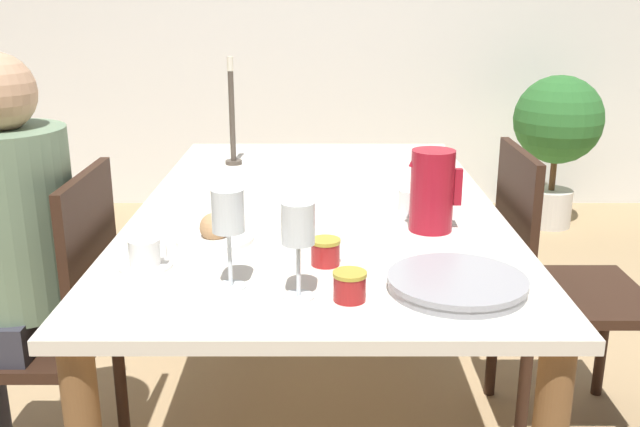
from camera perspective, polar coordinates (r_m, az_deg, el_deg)
ground_plane at (r=2.41m, az=0.02°, el=-16.06°), size 20.00×20.00×0.00m
dining_table at (r=2.13m, az=0.02°, el=-1.48°), size 1.03×1.75×0.73m
chair_person_side at (r=2.03m, az=-20.65°, el=-8.36°), size 0.42×0.42×0.90m
chair_opposite at (r=2.27m, az=18.28°, el=-5.36°), size 0.42×0.42×0.90m
person_seated at (r=1.96m, az=-23.83°, el=-2.48°), size 0.39×0.41×1.20m
red_pitcher at (r=1.86m, az=9.14°, el=1.85°), size 0.14×0.11×0.21m
wine_glass_water at (r=1.47m, az=-7.17°, el=-0.13°), size 0.07×0.07×0.22m
wine_glass_juice at (r=1.41m, az=-1.58°, el=-1.24°), size 0.07×0.07×0.20m
teacup_near_person at (r=1.66m, az=-13.63°, el=-3.27°), size 0.12×0.12×0.07m
teacup_across at (r=2.03m, az=7.48°, el=0.84°), size 0.12×0.12×0.07m
serving_tray at (r=1.52m, az=11.08°, el=-5.55°), size 0.29×0.29×0.03m
bread_plate at (r=1.80m, az=-8.25°, el=-1.58°), size 0.20×0.20×0.07m
jam_jar_amber at (r=1.62m, az=0.63°, el=-2.98°), size 0.07×0.07×0.06m
jam_jar_red at (r=1.44m, az=2.58°, el=-5.70°), size 0.07×0.07×0.06m
candlestick_tall at (r=2.59m, az=-6.84°, el=7.29°), size 0.06×0.06×0.38m
potted_plant at (r=4.33m, az=18.67°, el=6.45°), size 0.50×0.50×0.89m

